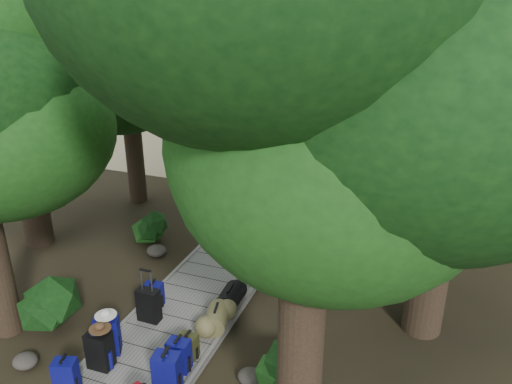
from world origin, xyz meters
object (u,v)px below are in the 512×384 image
at_px(lone_suitcase_on_sand, 324,157).
at_px(sun_lounger, 414,151).
at_px(duffel_right_black, 230,298).
at_px(backpack_left_b, 99,348).
at_px(backpack_right_b, 167,370).
at_px(backpack_left_c, 107,334).
at_px(backpack_right_c, 179,354).
at_px(backpack_left_a, 66,375).
at_px(backpack_right_d, 188,345).
at_px(kayak, 257,137).
at_px(suitcase_on_boardwalk, 149,305).
at_px(backpack_left_d, 154,294).
at_px(duffel_right_khaki, 217,318).

relative_size(lone_suitcase_on_sand, sun_lounger, 0.35).
bearing_deg(duffel_right_black, backpack_left_b, -124.19).
relative_size(backpack_right_b, duffel_right_black, 1.12).
bearing_deg(backpack_left_b, lone_suitcase_on_sand, 83.12).
relative_size(backpack_left_c, backpack_right_c, 1.24).
distance_m(backpack_left_a, backpack_right_d, 2.02).
height_order(backpack_right_b, kayak, backpack_right_b).
relative_size(suitcase_on_boardwalk, kayak, 0.21).
bearing_deg(backpack_left_c, backpack_right_b, -43.04).
distance_m(backpack_left_b, duffel_right_black, 2.75).
bearing_deg(backpack_right_c, backpack_left_b, -164.54).
xyz_separation_m(backpack_left_b, lone_suitcase_on_sand, (1.08, 11.75, -0.11)).
bearing_deg(kayak, backpack_left_d, -71.22).
bearing_deg(duffel_right_khaki, kayak, 93.56).
xyz_separation_m(duffel_right_khaki, duffel_right_black, (-0.03, 0.72, -0.00)).
height_order(duffel_right_khaki, duffel_right_black, duffel_right_khaki).
distance_m(backpack_left_a, suitcase_on_boardwalk, 2.10).
bearing_deg(backpack_right_d, backpack_right_c, -88.36).
distance_m(lone_suitcase_on_sand, sun_lounger, 3.63).
xyz_separation_m(backpack_left_d, sun_lounger, (4.20, 11.88, -0.04)).
xyz_separation_m(backpack_right_b, backpack_right_d, (-0.05, 0.80, -0.13)).
bearing_deg(lone_suitcase_on_sand, backpack_right_b, -94.54).
distance_m(backpack_left_a, backpack_left_c, 1.03).
height_order(backpack_right_c, duffel_right_black, backpack_right_c).
height_order(backpack_left_d, backpack_right_b, backpack_right_b).
bearing_deg(duffel_right_khaki, lone_suitcase_on_sand, 78.29).
distance_m(duffel_right_khaki, duffel_right_black, 0.72).
bearing_deg(backpack_right_b, suitcase_on_boardwalk, 121.96).
bearing_deg(suitcase_on_boardwalk, backpack_left_a, -95.61).
relative_size(backpack_left_b, sun_lounger, 0.36).
height_order(backpack_left_b, duffel_right_khaki, backpack_left_b).
xyz_separation_m(backpack_right_c, duffel_right_khaki, (0.12, 1.24, -0.10)).
bearing_deg(backpack_right_d, backpack_left_a, -133.05).
distance_m(backpack_left_c, duffel_right_khaki, 2.00).
bearing_deg(suitcase_on_boardwalk, duffel_right_black, 36.71).
bearing_deg(backpack_right_d, backpack_left_b, -148.08).
relative_size(duffel_right_black, suitcase_on_boardwalk, 0.99).
distance_m(backpack_right_c, lone_suitcase_on_sand, 11.34).
bearing_deg(lone_suitcase_on_sand, backpack_left_a, -101.39).
xyz_separation_m(backpack_left_a, sun_lounger, (4.25, 14.42, -0.10)).
bearing_deg(kayak, backpack_left_c, -72.44).
relative_size(backpack_left_a, backpack_right_c, 1.07).
xyz_separation_m(backpack_right_d, kayak, (-3.68, 13.24, -0.19)).
bearing_deg(kayak, duffel_right_khaki, -64.85).
xyz_separation_m(duffel_right_khaki, lone_suitcase_on_sand, (-0.33, 10.10, 0.05)).
relative_size(backpack_left_c, kayak, 0.24).
relative_size(backpack_left_a, suitcase_on_boardwalk, 1.00).
xyz_separation_m(duffel_right_black, suitcase_on_boardwalk, (-1.30, -0.96, 0.13)).
bearing_deg(backpack_left_d, duffel_right_black, 10.38).
height_order(backpack_right_c, suitcase_on_boardwalk, suitcase_on_boardwalk).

